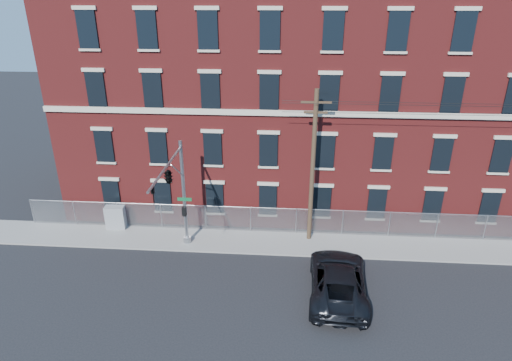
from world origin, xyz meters
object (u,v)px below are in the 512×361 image
object	(u,v)px
utility_pole_near	(313,166)
pickup_truck	(338,280)
traffic_signal_mast	(173,183)
utility_cabinet	(116,217)

from	to	relation	value
utility_pole_near	pickup_truck	size ratio (longest dim) A/B	1.53
traffic_signal_mast	utility_cabinet	xyz separation A→B (m)	(-5.33, 3.82, -4.44)
utility_pole_near	utility_cabinet	distance (m)	14.04
traffic_signal_mast	pickup_truck	distance (m)	10.59
utility_pole_near	utility_cabinet	world-z (taller)	utility_pole_near
traffic_signal_mast	pickup_truck	size ratio (longest dim) A/B	1.07
utility_pole_near	pickup_truck	bearing A→B (deg)	-76.52
utility_cabinet	utility_pole_near	bearing A→B (deg)	-5.96
traffic_signal_mast	utility_pole_near	xyz separation A→B (m)	(8.00, 3.42, -0.05)
traffic_signal_mast	utility_pole_near	world-z (taller)	utility_pole_near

